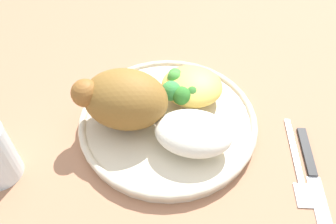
# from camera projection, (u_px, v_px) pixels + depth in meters

# --- Properties ---
(ground_plane) EXTENTS (2.00, 2.00, 0.00)m
(ground_plane) POSITION_uv_depth(u_px,v_px,m) (168.00, 126.00, 0.51)
(ground_plane) COLOR #A47152
(plate) EXTENTS (0.26, 0.26, 0.02)m
(plate) POSITION_uv_depth(u_px,v_px,m) (168.00, 121.00, 0.51)
(plate) COLOR beige
(plate) RESTS_ON ground_plane
(roasted_chicken) EXTENTS (0.13, 0.09, 0.08)m
(roasted_chicken) POSITION_uv_depth(u_px,v_px,m) (123.00, 99.00, 0.47)
(roasted_chicken) COLOR brown
(roasted_chicken) RESTS_ON plate
(rice_pile) EXTENTS (0.10, 0.07, 0.04)m
(rice_pile) POSITION_uv_depth(u_px,v_px,m) (194.00, 133.00, 0.45)
(rice_pile) COLOR white
(rice_pile) RESTS_ON plate
(mac_cheese_with_broccoli) EXTENTS (0.09, 0.09, 0.04)m
(mac_cheese_with_broccoli) POSITION_uv_depth(u_px,v_px,m) (189.00, 86.00, 0.51)
(mac_cheese_with_broccoli) COLOR #EDC554
(mac_cheese_with_broccoli) RESTS_ON plate
(fork) EXTENTS (0.03, 0.14, 0.01)m
(fork) POSITION_uv_depth(u_px,v_px,m) (298.00, 165.00, 0.46)
(fork) COLOR silver
(fork) RESTS_ON ground_plane
(knife) EXTENTS (0.04, 0.19, 0.01)m
(knife) POSITION_uv_depth(u_px,v_px,m) (313.00, 175.00, 0.45)
(knife) COLOR black
(knife) RESTS_ON ground_plane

